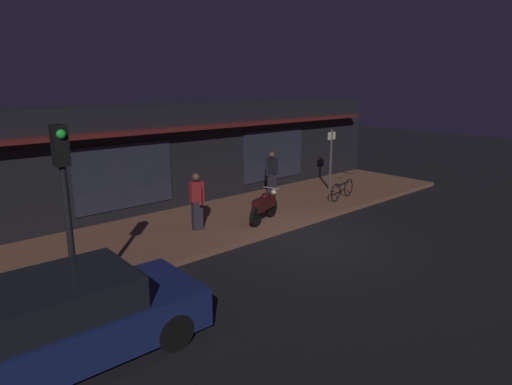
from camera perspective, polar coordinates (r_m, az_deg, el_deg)
The scene contains 10 objects.
ground_plane at distance 12.32m, azimuth 7.80°, elevation -6.25°, with size 60.00×60.00×0.00m, color black.
sidewalk_slab at distance 14.31m, azimuth -1.35°, elevation -2.91°, with size 18.00×4.00×0.15m, color brown.
storefront_building at distance 16.59m, azimuth -9.04°, elevation 5.41°, with size 18.00×3.30×3.60m.
motorcycle at distance 13.25m, azimuth 1.12°, elevation -1.72°, with size 1.63×0.81×0.97m.
bicycle_parked at distance 16.20m, azimuth 11.32°, elevation 0.42°, with size 1.64×0.44×0.91m.
person_photographer at distance 12.47m, azimuth -7.83°, elevation -1.04°, with size 0.42×0.62×1.67m.
person_bystander at distance 16.27m, azimuth 2.12°, elevation 2.63°, with size 0.61×0.39×1.67m.
sign_post at distance 17.43m, azimuth 9.85°, elevation 4.81°, with size 0.44×0.09×2.40m.
traffic_light_pole at distance 8.19m, azimuth -23.93°, elevation 0.34°, with size 0.24×0.33×3.60m.
parked_car_near at distance 7.55m, azimuth -23.57°, elevation -15.22°, with size 4.14×1.86×1.42m.
Camera 1 is at (-8.87, -7.42, 4.25)m, focal length 30.28 mm.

